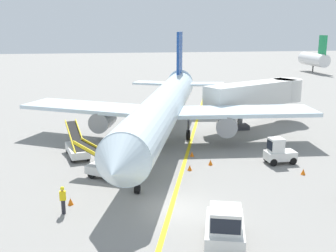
{
  "coord_description": "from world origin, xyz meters",
  "views": [
    {
      "loc": [
        -3.9,
        -22.33,
        10.71
      ],
      "look_at": [
        1.4,
        10.6,
        2.5
      ],
      "focal_mm": 43.3,
      "sensor_mm": 36.0,
      "label": 1
    }
  ],
  "objects_px": {
    "jet_bridge": "(261,94)",
    "safety_cone_wingtip_right": "(303,172)",
    "baggage_tug_near_wing": "(279,152)",
    "safety_cone_nose_right": "(71,201)",
    "safety_cone_wingtip_left": "(211,162)",
    "pushback_tug": "(225,227)",
    "safety_cone_nose_left": "(190,168)",
    "safety_cone_tail_area": "(192,154)",
    "belt_loader_aft_hold": "(77,147)",
    "ground_crew_marshaller": "(63,199)",
    "belt_loader_forward_hold": "(110,168)",
    "airliner": "(164,107)"
  },
  "relations": [
    {
      "from": "safety_cone_nose_right",
      "to": "safety_cone_tail_area",
      "type": "xyz_separation_m",
      "value": [
        9.48,
        8.19,
        0.0
      ]
    },
    {
      "from": "safety_cone_nose_left",
      "to": "pushback_tug",
      "type": "bearing_deg",
      "value": -92.99
    },
    {
      "from": "safety_cone_nose_left",
      "to": "ground_crew_marshaller",
      "type": "bearing_deg",
      "value": -145.88
    },
    {
      "from": "safety_cone_nose_left",
      "to": "safety_cone_tail_area",
      "type": "bearing_deg",
      "value": 74.72
    },
    {
      "from": "baggage_tug_near_wing",
      "to": "safety_cone_wingtip_left",
      "type": "xyz_separation_m",
      "value": [
        -5.49,
        0.43,
        -0.71
      ]
    },
    {
      "from": "ground_crew_marshaller",
      "to": "safety_cone_tail_area",
      "type": "height_order",
      "value": "ground_crew_marshaller"
    },
    {
      "from": "safety_cone_wingtip_right",
      "to": "safety_cone_tail_area",
      "type": "xyz_separation_m",
      "value": [
        -7.23,
        5.57,
        0.0
      ]
    },
    {
      "from": "jet_bridge",
      "to": "safety_cone_wingtip_right",
      "type": "relative_size",
      "value": 28.79
    },
    {
      "from": "pushback_tug",
      "to": "baggage_tug_near_wing",
      "type": "xyz_separation_m",
      "value": [
        7.96,
        11.46,
        -0.07
      ]
    },
    {
      "from": "safety_cone_wingtip_right",
      "to": "safety_cone_tail_area",
      "type": "distance_m",
      "value": 9.13
    },
    {
      "from": "airliner",
      "to": "belt_loader_forward_hold",
      "type": "xyz_separation_m",
      "value": [
        -5.18,
        -8.57,
        -2.64
      ]
    },
    {
      "from": "safety_cone_wingtip_right",
      "to": "safety_cone_tail_area",
      "type": "relative_size",
      "value": 1.0
    },
    {
      "from": "ground_crew_marshaller",
      "to": "safety_cone_tail_area",
      "type": "bearing_deg",
      "value": 43.71
    },
    {
      "from": "pushback_tug",
      "to": "safety_cone_nose_right",
      "type": "relative_size",
      "value": 9.07
    },
    {
      "from": "safety_cone_nose_right",
      "to": "airliner",
      "type": "bearing_deg",
      "value": 58.58
    },
    {
      "from": "ground_crew_marshaller",
      "to": "safety_cone_nose_right",
      "type": "xyz_separation_m",
      "value": [
        0.31,
        1.17,
        -0.69
      ]
    },
    {
      "from": "pushback_tug",
      "to": "belt_loader_forward_hold",
      "type": "bearing_deg",
      "value": 118.14
    },
    {
      "from": "jet_bridge",
      "to": "belt_loader_aft_hold",
      "type": "distance_m",
      "value": 21.33
    },
    {
      "from": "belt_loader_aft_hold",
      "to": "ground_crew_marshaller",
      "type": "relative_size",
      "value": 3.04
    },
    {
      "from": "belt_loader_aft_hold",
      "to": "safety_cone_nose_right",
      "type": "bearing_deg",
      "value": -89.29
    },
    {
      "from": "baggage_tug_near_wing",
      "to": "safety_cone_nose_right",
      "type": "distance_m",
      "value": 16.84
    },
    {
      "from": "pushback_tug",
      "to": "safety_cone_nose_left",
      "type": "bearing_deg",
      "value": 87.01
    },
    {
      "from": "jet_bridge",
      "to": "safety_cone_nose_left",
      "type": "xyz_separation_m",
      "value": [
        -10.82,
        -13.12,
        -3.32
      ]
    },
    {
      "from": "safety_cone_nose_left",
      "to": "safety_cone_wingtip_right",
      "type": "bearing_deg",
      "value": -15.29
    },
    {
      "from": "safety_cone_nose_right",
      "to": "jet_bridge",
      "type": "bearing_deg",
      "value": 42.82
    },
    {
      "from": "airliner",
      "to": "safety_cone_wingtip_right",
      "type": "distance_m",
      "value": 13.84
    },
    {
      "from": "jet_bridge",
      "to": "pushback_tug",
      "type": "bearing_deg",
      "value": -115.33
    },
    {
      "from": "ground_crew_marshaller",
      "to": "jet_bridge",
      "type": "bearing_deg",
      "value": 44.17
    },
    {
      "from": "airliner",
      "to": "safety_cone_tail_area",
      "type": "distance_m",
      "value": 5.77
    },
    {
      "from": "baggage_tug_near_wing",
      "to": "safety_cone_tail_area",
      "type": "distance_m",
      "value": 7.1
    },
    {
      "from": "pushback_tug",
      "to": "belt_loader_forward_hold",
      "type": "distance_m",
      "value": 11.55
    },
    {
      "from": "safety_cone_wingtip_left",
      "to": "safety_cone_tail_area",
      "type": "height_order",
      "value": "same"
    },
    {
      "from": "baggage_tug_near_wing",
      "to": "belt_loader_aft_hold",
      "type": "distance_m",
      "value": 16.66
    },
    {
      "from": "belt_loader_forward_hold",
      "to": "safety_cone_tail_area",
      "type": "bearing_deg",
      "value": 30.61
    },
    {
      "from": "safety_cone_wingtip_left",
      "to": "safety_cone_nose_left",
      "type": "bearing_deg",
      "value": -153.33
    },
    {
      "from": "jet_bridge",
      "to": "safety_cone_nose_left",
      "type": "distance_m",
      "value": 17.32
    },
    {
      "from": "pushback_tug",
      "to": "belt_loader_aft_hold",
      "type": "distance_m",
      "value": 17.81
    },
    {
      "from": "belt_loader_forward_hold",
      "to": "safety_cone_nose_left",
      "type": "relative_size",
      "value": 10.76
    },
    {
      "from": "belt_loader_aft_hold",
      "to": "safety_cone_wingtip_right",
      "type": "height_order",
      "value": "belt_loader_aft_hold"
    },
    {
      "from": "pushback_tug",
      "to": "safety_cone_nose_left",
      "type": "relative_size",
      "value": 9.07
    },
    {
      "from": "safety_cone_nose_left",
      "to": "belt_loader_aft_hold",
      "type": "bearing_deg",
      "value": 150.49
    },
    {
      "from": "jet_bridge",
      "to": "safety_cone_tail_area",
      "type": "relative_size",
      "value": 28.79
    },
    {
      "from": "airliner",
      "to": "safety_cone_nose_left",
      "type": "bearing_deg",
      "value": -83.92
    },
    {
      "from": "jet_bridge",
      "to": "belt_loader_forward_hold",
      "type": "distance_m",
      "value": 21.99
    },
    {
      "from": "jet_bridge",
      "to": "safety_cone_wingtip_left",
      "type": "distance_m",
      "value": 15.45
    },
    {
      "from": "safety_cone_nose_right",
      "to": "safety_cone_tail_area",
      "type": "relative_size",
      "value": 1.0
    },
    {
      "from": "baggage_tug_near_wing",
      "to": "safety_cone_nose_right",
      "type": "relative_size",
      "value": 5.57
    },
    {
      "from": "airliner",
      "to": "ground_crew_marshaller",
      "type": "bearing_deg",
      "value": -120.19
    },
    {
      "from": "safety_cone_tail_area",
      "to": "safety_cone_nose_right",
      "type": "bearing_deg",
      "value": -139.17
    },
    {
      "from": "belt_loader_forward_hold",
      "to": "belt_loader_aft_hold",
      "type": "bearing_deg",
      "value": 115.2
    }
  ]
}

